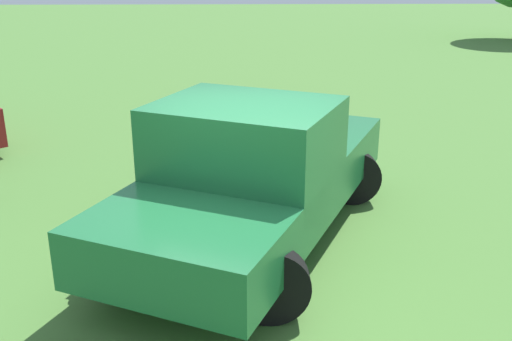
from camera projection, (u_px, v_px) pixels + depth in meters
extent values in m
plane|color=#477533|center=(255.00, 264.00, 6.79)|extent=(80.00, 80.00, 0.00)
cylinder|color=black|center=(247.00, 162.00, 8.98)|extent=(0.77, 0.22, 0.77)
cylinder|color=black|center=(353.00, 177.00, 8.37)|extent=(0.77, 0.22, 0.77)
cylinder|color=black|center=(125.00, 253.00, 6.22)|extent=(0.77, 0.22, 0.77)
cylinder|color=black|center=(271.00, 286.00, 5.61)|extent=(0.77, 0.22, 0.77)
cube|color=#1E6638|center=(297.00, 150.00, 8.47)|extent=(2.61, 2.62, 0.64)
cube|color=#1E6638|center=(246.00, 162.00, 6.79)|extent=(2.44, 2.26, 1.40)
cube|color=slate|center=(246.00, 125.00, 6.64)|extent=(2.20, 1.98, 0.48)
cube|color=#1E6638|center=(207.00, 228.00, 6.06)|extent=(2.77, 2.99, 0.60)
cube|color=silver|center=(316.00, 149.00, 9.37)|extent=(1.76, 0.89, 0.16)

